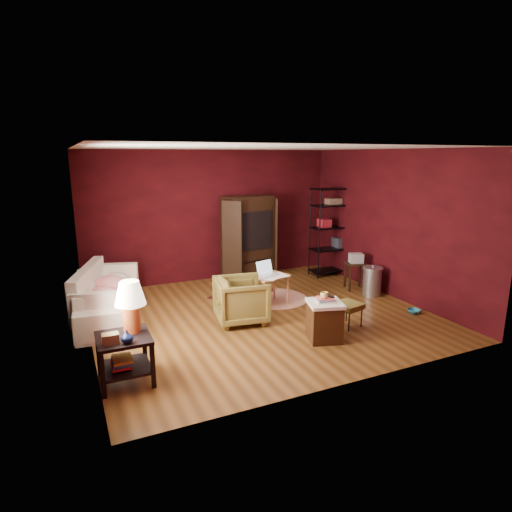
{
  "coord_description": "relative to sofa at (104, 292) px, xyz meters",
  "views": [
    {
      "loc": [
        -2.97,
        -6.28,
        2.69
      ],
      "look_at": [
        0.0,
        0.2,
        1.0
      ],
      "focal_mm": 30.0,
      "sensor_mm": 36.0,
      "label": 1
    }
  ],
  "objects": [
    {
      "name": "side_table",
      "position": [
        0.07,
        -2.27,
        0.29
      ],
      "size": [
        0.63,
        0.63,
        1.23
      ],
      "rotation": [
        0.0,
        0.0,
        -0.01
      ],
      "color": "black",
      "rests_on": "ground"
    },
    {
      "name": "footstool",
      "position": [
        3.49,
        -2.03,
        -0.11
      ],
      "size": [
        0.46,
        0.46,
        0.39
      ],
      "rotation": [
        0.0,
        0.0,
        0.24
      ],
      "color": "black",
      "rests_on": "ground"
    },
    {
      "name": "tv_armoire",
      "position": [
        3.17,
        1.19,
        0.5
      ],
      "size": [
        1.41,
        0.93,
        1.83
      ],
      "rotation": [
        0.0,
        0.0,
        0.2
      ],
      "color": "black",
      "rests_on": "ground"
    },
    {
      "name": "laptop_desk",
      "position": [
        2.8,
        -0.6,
        0.05
      ],
      "size": [
        0.75,
        0.64,
        0.81
      ],
      "rotation": [
        0.0,
        0.0,
        0.28
      ],
      "color": "#F4AA6F",
      "rests_on": "ground"
    },
    {
      "name": "wire_shelving",
      "position": [
        5.02,
        0.66,
        0.64
      ],
      "size": [
        0.97,
        0.43,
        1.98
      ],
      "rotation": [
        0.0,
        0.0,
        -0.01
      ],
      "color": "black",
      "rests_on": "ground"
    },
    {
      "name": "small_stand",
      "position": [
        4.82,
        -0.48,
        0.11
      ],
      "size": [
        0.47,
        0.47,
        0.75
      ],
      "rotation": [
        0.0,
        0.0,
        -0.32
      ],
      "color": "black",
      "rests_on": "ground"
    },
    {
      "name": "sofa",
      "position": [
        0.0,
        0.0,
        0.0
      ],
      "size": [
        0.87,
        2.35,
        0.9
      ],
      "primitive_type": "imported",
      "rotation": [
        0.0,
        0.0,
        1.48
      ],
      "color": "white",
      "rests_on": "ground"
    },
    {
      "name": "room",
      "position": [
        2.4,
        -1.01,
        0.95
      ],
      "size": [
        5.54,
        5.04,
        2.84
      ],
      "color": "brown",
      "rests_on": "ground"
    },
    {
      "name": "armchair",
      "position": [
        2.02,
        -1.14,
        -0.04
      ],
      "size": [
        0.86,
        0.9,
        0.82
      ],
      "primitive_type": "imported",
      "rotation": [
        0.0,
        0.0,
        1.41
      ],
      "color": "black",
      "rests_on": "ground"
    },
    {
      "name": "pet_bowl_steel",
      "position": [
        4.08,
        -1.24,
        -0.33
      ],
      "size": [
        0.25,
        0.13,
        0.24
      ],
      "primitive_type": "imported",
      "rotation": [
        0.0,
        0.0,
        0.31
      ],
      "color": "silver",
      "rests_on": "ground"
    },
    {
      "name": "trash_can",
      "position": [
        4.87,
        -0.94,
        -0.16
      ],
      "size": [
        0.46,
        0.46,
        0.61
      ],
      "rotation": [
        0.0,
        0.0,
        0.21
      ],
      "color": "#ABACB3",
      "rests_on": "ground"
    },
    {
      "name": "hamper",
      "position": [
        2.86,
        -2.31,
        -0.14
      ],
      "size": [
        0.6,
        0.6,
        0.68
      ],
      "rotation": [
        0.0,
        0.0,
        -0.3
      ],
      "color": "#492610",
      "rests_on": "ground"
    },
    {
      "name": "rug_round",
      "position": [
        3.04,
        -0.34,
        -0.44
      ],
      "size": [
        1.61,
        1.61,
        0.01
      ],
      "rotation": [
        0.0,
        0.0,
        0.33
      ],
      "color": "beige",
      "rests_on": "ground"
    },
    {
      "name": "vase",
      "position": [
        0.02,
        -2.53,
        0.21
      ],
      "size": [
        0.15,
        0.15,
        0.15
      ],
      "primitive_type": "imported",
      "rotation": [
        0.0,
        0.0,
        0.01
      ],
      "color": "#0C173F",
      "rests_on": "side_table"
    },
    {
      "name": "pet_bowl_turquoise",
      "position": [
        4.91,
        -2.04,
        -0.34
      ],
      "size": [
        0.22,
        0.12,
        0.21
      ],
      "primitive_type": "imported",
      "rotation": [
        0.0,
        0.0,
        -0.26
      ],
      "color": "teal",
      "rests_on": "ground"
    },
    {
      "name": "sofa_cushions",
      "position": [
        0.01,
        0.03,
        -0.06
      ],
      "size": [
        1.29,
        2.03,
        0.8
      ],
      "rotation": [
        0.0,
        0.0,
        -0.31
      ],
      "color": "white",
      "rests_on": "sofa"
    },
    {
      "name": "rug_oriental",
      "position": [
        2.59,
        0.16,
        -0.43
      ],
      "size": [
        1.44,
        1.29,
        0.01
      ],
      "rotation": [
        0.0,
        0.0,
        0.52
      ],
      "color": "#4C1417",
      "rests_on": "ground"
    },
    {
      "name": "mug",
      "position": [
        2.83,
        -2.32,
        0.27
      ],
      "size": [
        0.13,
        0.11,
        0.11
      ],
      "primitive_type": "imported",
      "rotation": [
        0.0,
        0.0,
        0.17
      ],
      "color": "#E4D06F",
      "rests_on": "hamper"
    }
  ]
}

